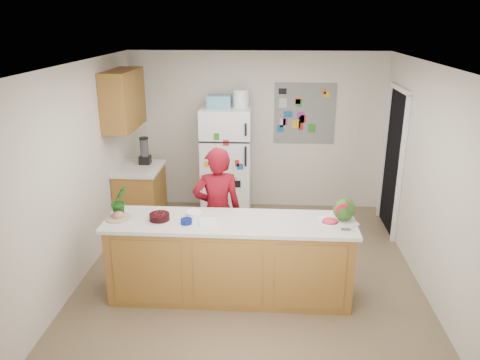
# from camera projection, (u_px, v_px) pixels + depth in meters

# --- Properties ---
(floor) EXTENTS (4.00, 4.50, 0.02)m
(floor) POSITION_uv_depth(u_px,v_px,m) (250.00, 273.00, 5.75)
(floor) COLOR brown
(floor) RESTS_ON ground
(wall_back) EXTENTS (4.00, 0.02, 2.50)m
(wall_back) POSITION_uv_depth(u_px,v_px,m) (256.00, 131.00, 7.47)
(wall_back) COLOR beige
(wall_back) RESTS_ON ground
(wall_left) EXTENTS (0.02, 4.50, 2.50)m
(wall_left) POSITION_uv_depth(u_px,v_px,m) (79.00, 173.00, 5.46)
(wall_left) COLOR beige
(wall_left) RESTS_ON ground
(wall_right) EXTENTS (0.02, 4.50, 2.50)m
(wall_right) POSITION_uv_depth(u_px,v_px,m) (430.00, 180.00, 5.22)
(wall_right) COLOR beige
(wall_right) RESTS_ON ground
(ceiling) EXTENTS (4.00, 4.50, 0.02)m
(ceiling) POSITION_uv_depth(u_px,v_px,m) (252.00, 64.00, 4.92)
(ceiling) COLOR white
(ceiling) RESTS_ON wall_back
(doorway) EXTENTS (0.03, 0.85, 2.04)m
(doorway) POSITION_uv_depth(u_px,v_px,m) (394.00, 162.00, 6.66)
(doorway) COLOR black
(doorway) RESTS_ON ground
(peninsula_base) EXTENTS (2.60, 0.62, 0.88)m
(peninsula_base) POSITION_uv_depth(u_px,v_px,m) (230.00, 260.00, 5.14)
(peninsula_base) COLOR brown
(peninsula_base) RESTS_ON floor
(peninsula_top) EXTENTS (2.68, 0.70, 0.04)m
(peninsula_top) POSITION_uv_depth(u_px,v_px,m) (230.00, 222.00, 4.99)
(peninsula_top) COLOR silver
(peninsula_top) RESTS_ON peninsula_base
(side_counter_base) EXTENTS (0.60, 0.80, 0.86)m
(side_counter_base) POSITION_uv_depth(u_px,v_px,m) (141.00, 197.00, 6.98)
(side_counter_base) COLOR brown
(side_counter_base) RESTS_ON floor
(side_counter_top) EXTENTS (0.64, 0.84, 0.04)m
(side_counter_top) POSITION_uv_depth(u_px,v_px,m) (139.00, 169.00, 6.83)
(side_counter_top) COLOR silver
(side_counter_top) RESTS_ON side_counter_base
(upper_cabinets) EXTENTS (0.35, 1.00, 0.80)m
(upper_cabinets) POSITION_uv_depth(u_px,v_px,m) (123.00, 99.00, 6.46)
(upper_cabinets) COLOR brown
(upper_cabinets) RESTS_ON wall_left
(refrigerator) EXTENTS (0.75, 0.70, 1.70)m
(refrigerator) POSITION_uv_depth(u_px,v_px,m) (227.00, 162.00, 7.27)
(refrigerator) COLOR silver
(refrigerator) RESTS_ON floor
(fridge_top_bin) EXTENTS (0.35, 0.28, 0.18)m
(fridge_top_bin) POSITION_uv_depth(u_px,v_px,m) (219.00, 101.00, 6.97)
(fridge_top_bin) COLOR #5999B2
(fridge_top_bin) RESTS_ON refrigerator
(photo_collage) EXTENTS (0.95, 0.01, 0.95)m
(photo_collage) POSITION_uv_depth(u_px,v_px,m) (305.00, 114.00, 7.31)
(photo_collage) COLOR slate
(photo_collage) RESTS_ON wall_back
(person) EXTENTS (0.64, 0.49, 1.58)m
(person) POSITION_uv_depth(u_px,v_px,m) (217.00, 211.00, 5.56)
(person) COLOR maroon
(person) RESTS_ON floor
(blender_appliance) EXTENTS (0.12, 0.12, 0.38)m
(blender_appliance) POSITION_uv_depth(u_px,v_px,m) (145.00, 151.00, 6.94)
(blender_appliance) COLOR black
(blender_appliance) RESTS_ON side_counter_top
(cutting_board) EXTENTS (0.42, 0.36, 0.01)m
(cutting_board) POSITION_uv_depth(u_px,v_px,m) (338.00, 221.00, 4.97)
(cutting_board) COLOR white
(cutting_board) RESTS_ON peninsula_top
(watermelon) EXTENTS (0.24, 0.24, 0.24)m
(watermelon) POSITION_uv_depth(u_px,v_px,m) (344.00, 209.00, 4.94)
(watermelon) COLOR #266019
(watermelon) RESTS_ON cutting_board
(watermelon_slice) EXTENTS (0.16, 0.16, 0.02)m
(watermelon_slice) POSITION_uv_depth(u_px,v_px,m) (330.00, 221.00, 4.92)
(watermelon_slice) COLOR #DC3C38
(watermelon_slice) RESTS_ON cutting_board
(cherry_bowl) EXTENTS (0.23, 0.23, 0.07)m
(cherry_bowl) POSITION_uv_depth(u_px,v_px,m) (159.00, 217.00, 5.00)
(cherry_bowl) COLOR black
(cherry_bowl) RESTS_ON peninsula_top
(white_bowl) EXTENTS (0.18, 0.18, 0.06)m
(white_bowl) POSITION_uv_depth(u_px,v_px,m) (194.00, 214.00, 5.08)
(white_bowl) COLOR silver
(white_bowl) RESTS_ON peninsula_top
(cobalt_bowl) EXTENTS (0.16, 0.16, 0.05)m
(cobalt_bowl) POSITION_uv_depth(u_px,v_px,m) (186.00, 221.00, 4.91)
(cobalt_bowl) COLOR #061560
(cobalt_bowl) RESTS_ON peninsula_top
(plate) EXTENTS (0.36, 0.36, 0.02)m
(plate) POSITION_uv_depth(u_px,v_px,m) (119.00, 218.00, 5.04)
(plate) COLOR beige
(plate) RESTS_ON peninsula_top
(paper_towel) EXTENTS (0.22, 0.20, 0.02)m
(paper_towel) POSITION_uv_depth(u_px,v_px,m) (208.00, 222.00, 4.94)
(paper_towel) COLOR silver
(paper_towel) RESTS_ON peninsula_top
(keys) EXTENTS (0.10, 0.05, 0.01)m
(keys) POSITION_uv_depth(u_px,v_px,m) (346.00, 230.00, 4.76)
(keys) COLOR gray
(keys) RESTS_ON peninsula_top
(potted_plant) EXTENTS (0.25, 0.25, 0.35)m
(potted_plant) POSITION_uv_depth(u_px,v_px,m) (119.00, 201.00, 5.05)
(potted_plant) COLOR #113F14
(potted_plant) RESTS_ON peninsula_top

